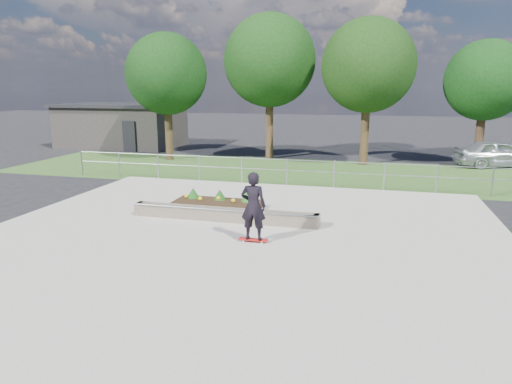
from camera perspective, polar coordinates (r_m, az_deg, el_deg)
ground at (r=12.56m, az=-2.62°, el=-6.34°), size 120.00×120.00×0.00m
grass_verge at (r=22.97m, az=5.50°, el=2.53°), size 30.00×8.00×0.02m
concrete_slab at (r=12.55m, az=-2.62°, el=-6.21°), size 15.00×15.00×0.06m
fence at (r=19.44m, az=3.89°, el=2.93°), size 20.06×0.06×1.20m
building at (r=34.26m, az=-16.41°, el=8.04°), size 8.40×5.40×3.00m
tree_far_left at (r=26.92m, az=-11.13°, el=14.24°), size 4.55×4.55×7.15m
tree_mid_left at (r=27.04m, az=1.74°, el=16.06°), size 5.25×5.25×8.25m
tree_mid_right at (r=25.35m, az=13.85°, el=15.06°), size 4.90×4.90×7.70m
tree_far_right at (r=27.37m, az=26.77°, el=12.32°), size 4.20×4.20×6.60m
grind_ledge at (r=14.31m, az=-4.07°, el=-2.82°), size 6.00×0.44×0.43m
planter_bed at (r=15.86m, az=-4.77°, el=-1.33°), size 3.00×1.20×0.61m
skateboarder at (r=12.12m, az=-0.35°, el=-1.79°), size 0.80×0.47×1.94m
parked_car at (r=27.25m, az=28.03°, el=4.26°), size 4.59×2.62×1.47m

